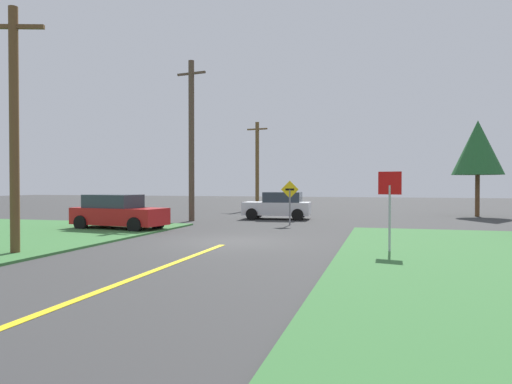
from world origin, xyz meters
TOP-DOWN VIEW (x-y plane):
  - ground_plane at (0.00, 0.00)m, footprint 120.00×120.00m
  - lane_stripe_center at (0.00, -8.00)m, footprint 0.20×14.00m
  - stop_sign at (5.54, -1.62)m, footprint 0.68×0.20m
  - parked_car_near_building at (-6.41, 2.77)m, footprint 4.59×2.37m
  - car_approaching_junction at (-0.74, 11.19)m, footprint 4.08×2.30m
  - utility_pole_near at (-5.18, -4.77)m, footprint 1.76×0.63m
  - utility_pole_mid at (-5.18, 8.44)m, footprint 1.80×0.38m
  - utility_pole_far at (-4.89, 21.65)m, footprint 1.80×0.36m
  - direction_sign at (0.74, 7.25)m, footprint 0.91×0.08m
  - oak_tree_left at (11.21, 16.74)m, footprint 3.19×3.19m

SIDE VIEW (x-z plane):
  - ground_plane at x=0.00m, z-range 0.00..0.00m
  - lane_stripe_center at x=0.00m, z-range 0.00..0.01m
  - parked_car_near_building at x=-6.41m, z-range -0.01..1.61m
  - car_approaching_junction at x=-0.74m, z-range -0.01..1.61m
  - direction_sign at x=0.74m, z-range 0.27..2.55m
  - stop_sign at x=5.54m, z-range 0.49..2.97m
  - utility_pole_far at x=-4.89m, z-range 0.11..7.39m
  - utility_pole_near at x=-5.18m, z-range 0.14..7.47m
  - oak_tree_left at x=11.21m, z-range 1.34..7.56m
  - utility_pole_mid at x=-5.18m, z-range 0.10..9.19m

